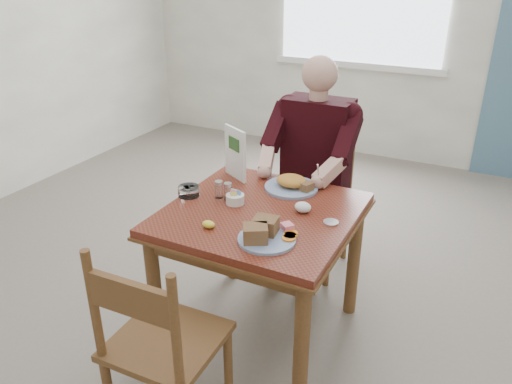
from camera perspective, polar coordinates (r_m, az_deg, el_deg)
The scene contains 15 objects.
floor at distance 2.89m, azimuth 0.49°, elevation -15.46°, with size 6.00×6.00×0.00m, color #73685D.
wall_back at distance 5.08m, azimuth 16.59°, elevation 18.74°, with size 5.50×5.50×0.00m, color white.
lemon_wedge at distance 2.31m, azimuth -5.44°, elevation -3.70°, with size 0.06×0.04×0.03m, color yellow.
napkin at distance 2.45m, azimuth 5.38°, elevation -1.74°, with size 0.08×0.07×0.05m, color white.
metal_dish at distance 2.37m, azimuth 8.56°, elevation -3.46°, with size 0.07×0.07×0.01m, color silver.
table at distance 2.52m, azimuth 0.55°, elevation -4.35°, with size 0.92×0.92×0.75m.
chair_far at distance 3.25m, azimuth 6.77°, elevation -0.61°, with size 0.42×0.42×0.95m.
chair_near at distance 2.11m, azimuth -10.89°, elevation -16.86°, with size 0.43×0.43×0.95m.
diner at distance 3.04m, azimuth 6.49°, elevation 4.39°, with size 0.53×0.56×1.39m.
near_plate at distance 2.20m, azimuth 1.00°, elevation -4.74°, with size 0.34×0.34×0.09m.
far_plate at distance 2.69m, azimuth 4.19°, elevation 0.92°, with size 0.38×0.38×0.08m.
caddy at distance 2.52m, azimuth -2.40°, elevation -0.78°, with size 0.09×0.09×0.07m.
shakers at distance 2.57m, azimuth -3.75°, elevation 0.21°, with size 0.10×0.04×0.09m.
creamer at distance 2.63m, azimuth -7.70°, elevation 0.13°, with size 0.14×0.14×0.05m.
menu at distance 2.78m, azimuth -2.39°, elevation 4.48°, with size 0.18×0.11×0.29m.
Camera 1 is at (0.97, -1.97, 1.87)m, focal length 35.00 mm.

